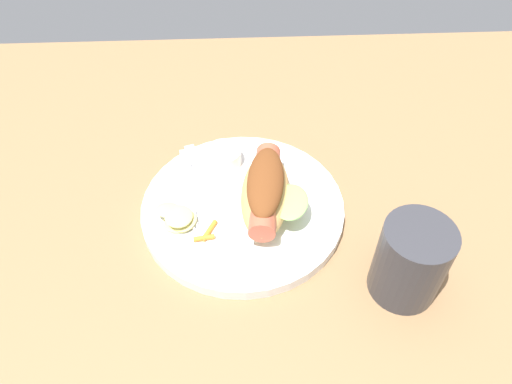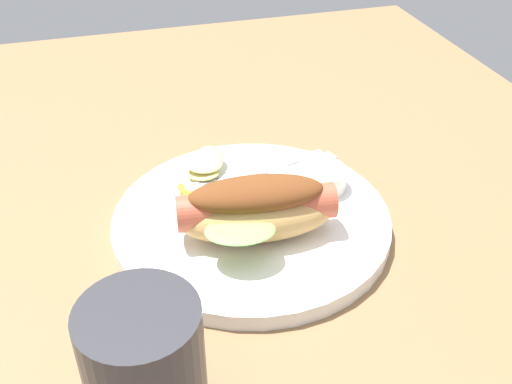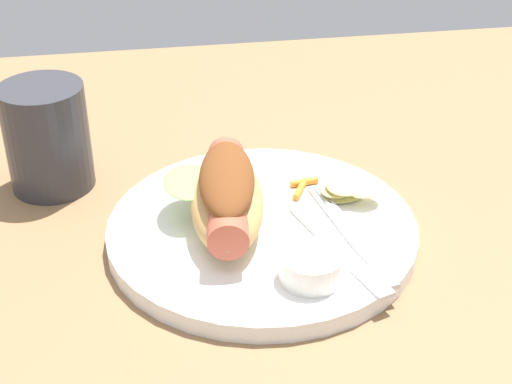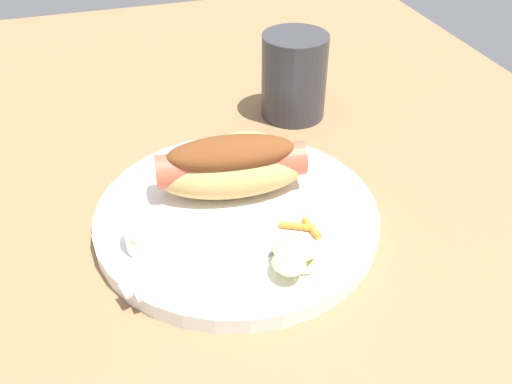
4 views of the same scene
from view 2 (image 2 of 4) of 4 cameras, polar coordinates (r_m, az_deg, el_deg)
ground_plane at (r=56.51cm, az=-0.33°, el=-6.33°), size 120.00×90.00×1.80cm
plate at (r=58.14cm, az=-0.43°, el=-2.76°), size 26.44×26.44×1.60cm
hot_dog at (r=53.54cm, az=0.01°, el=-1.59°), size 9.55×14.78×5.80cm
sauce_ramekin at (r=61.06cm, az=6.24°, el=1.29°), size 4.89×4.89×2.22cm
fork at (r=63.77cm, az=0.68°, el=2.16°), size 3.80×15.21×0.40cm
knife at (r=62.95cm, az=2.45°, el=1.62°), size 5.56×13.55×0.36cm
chips_pile at (r=63.10cm, az=-4.83°, el=2.40°), size 6.00×5.06×1.88cm
carrot_garnish at (r=60.23cm, az=-6.13°, el=-0.15°), size 2.96×3.20×0.64cm
drinking_cup at (r=40.83cm, az=-10.41°, el=-16.05°), size 7.81×7.81×10.18cm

